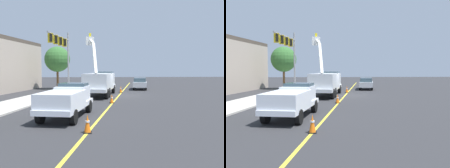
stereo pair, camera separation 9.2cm
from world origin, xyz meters
TOP-DOWN VIEW (x-y plane):
  - ground at (0.00, 0.00)m, footprint 120.00×120.00m
  - sidewalk_far_side at (1.51, 7.92)m, footprint 59.61×14.76m
  - lane_centre_stripe at (0.00, 0.00)m, footprint 49.15×9.51m
  - utility_bucket_truck at (-0.05, 2.13)m, footprint 8.52×3.99m
  - service_pickup_truck at (-11.97, 4.36)m, footprint 5.89×3.11m
  - passing_minivan at (7.68, -3.79)m, footprint 5.07×2.76m
  - traffic_cone_leading at (-15.60, 2.96)m, footprint 0.40×0.40m
  - traffic_cone_mid_front at (-5.96, 1.21)m, footprint 0.40×0.40m
  - traffic_cone_mid_rear at (3.11, -0.50)m, footprint 0.40×0.40m
  - traffic_signal_mast at (2.57, 6.68)m, footprint 6.87×1.54m
  - street_tree_right at (8.76, 8.32)m, footprint 3.74×3.74m

SIDE VIEW (x-z plane):
  - ground at x=0.00m, z-range 0.00..0.00m
  - lane_centre_stripe at x=0.00m, z-range 0.00..0.01m
  - sidewalk_far_side at x=1.51m, z-range 0.00..0.12m
  - traffic_cone_mid_front at x=-5.96m, z-range -0.01..0.76m
  - traffic_cone_mid_rear at x=3.11m, z-range -0.01..0.83m
  - traffic_cone_leading at x=-15.60m, z-range -0.01..0.87m
  - passing_minivan at x=7.68m, z-range 0.13..1.82m
  - service_pickup_truck at x=-11.97m, z-range 0.09..2.15m
  - utility_bucket_truck at x=-0.05m, z-range -1.97..5.20m
  - street_tree_right at x=8.76m, z-range 1.26..7.57m
  - traffic_signal_mast at x=2.57m, z-range 1.62..9.38m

